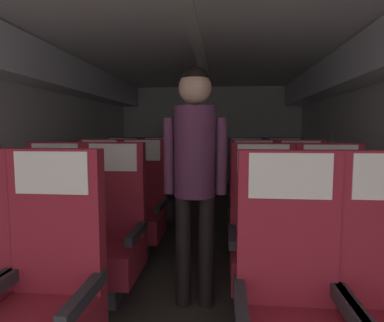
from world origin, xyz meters
name	(u,v)px	position (x,y,z in m)	size (l,w,h in m)	color
ground	(195,262)	(0.00, 3.23, -0.01)	(3.68, 6.85, 0.02)	#3D3833
fuselage_shell	(198,100)	(0.00, 3.49, 1.52)	(3.56, 6.50, 2.10)	silver
seat_a_left_aisle	(46,297)	(-0.54, 1.63, 0.47)	(0.48, 0.49, 1.14)	#38383D
seat_a_right_window	(291,310)	(0.55, 1.63, 0.47)	(0.48, 0.49, 1.14)	#38383D
seat_b_left_window	(52,234)	(-0.99, 2.48, 0.47)	(0.48, 0.49, 1.14)	#38383D
seat_b_left_aisle	(111,236)	(-0.54, 2.48, 0.47)	(0.48, 0.49, 1.14)	#38383D
seat_b_right_aisle	(331,244)	(0.98, 2.47, 0.47)	(0.48, 0.49, 1.14)	#38383D
seat_b_right_window	(263,241)	(0.53, 2.48, 0.47)	(0.48, 0.49, 1.14)	#38383D
seat_c_left_window	(97,207)	(-0.98, 3.31, 0.47)	(0.48, 0.49, 1.14)	#38383D
seat_c_left_aisle	(141,208)	(-0.53, 3.30, 0.47)	(0.48, 0.49, 1.14)	#38383D
seat_c_right_aisle	(301,212)	(0.98, 3.30, 0.47)	(0.48, 0.49, 1.14)	#38383D
seat_c_right_window	(253,211)	(0.54, 3.31, 0.47)	(0.48, 0.49, 1.14)	#38383D
seat_d_left_window	(122,191)	(-0.99, 4.12, 0.47)	(0.48, 0.49, 1.14)	#38383D
seat_d_left_aisle	(158,192)	(-0.54, 4.14, 0.47)	(0.48, 0.49, 1.14)	#38383D
seat_d_right_aisle	(285,194)	(0.99, 4.14, 0.47)	(0.48, 0.49, 1.14)	#38383D
seat_d_right_window	(246,194)	(0.53, 4.13, 0.47)	(0.48, 0.49, 1.14)	#38383D
flight_attendant	(195,161)	(0.06, 2.47, 1.02)	(0.43, 0.28, 1.65)	black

